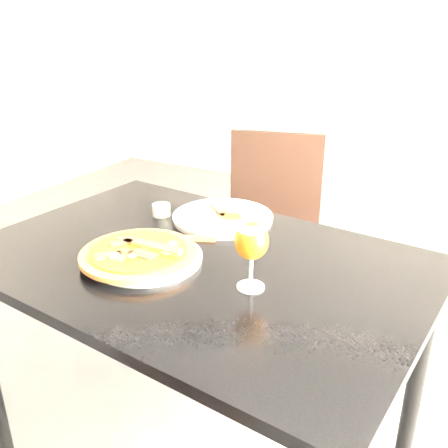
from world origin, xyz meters
The scene contains 9 objects.
dining_table centered at (0.07, 0.11, 0.66)m, with size 1.28×0.92×0.75m.
chair_far centered at (-0.05, 0.90, 0.49)m, with size 0.50×0.50×0.90m.
plate_main centered at (-0.03, 0.03, 0.76)m, with size 0.29×0.29×0.02m, color silver.
pizza centered at (-0.04, 0.02, 0.78)m, with size 0.31×0.31×0.03m.
plate_second centered at (0.01, 0.38, 0.76)m, with size 0.31×0.31×0.02m, color silver.
crust_scraps centered at (0.03, 0.37, 0.77)m, with size 0.17×0.13×0.01m.
loose_crust centered at (0.02, 0.21, 0.75)m, with size 0.10×0.02×0.01m, color #9F5B26.
sauce_cup centered at (-0.18, 0.31, 0.77)m, with size 0.06×0.06×0.04m.
beer_glass centered at (0.27, 0.04, 0.87)m, with size 0.08×0.08×0.17m.
Camera 1 is at (0.71, -0.90, 1.35)m, focal length 40.00 mm.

